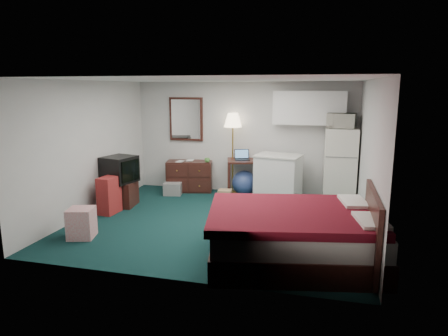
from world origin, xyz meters
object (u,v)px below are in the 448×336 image
(desk, at_px, (242,177))
(bed, at_px, (294,236))
(fridge, at_px, (340,166))
(kitchen_counter, at_px, (278,179))
(suitcase, at_px, (109,195))
(tv_stand, at_px, (122,194))
(dresser, at_px, (190,176))
(floor_lamp, at_px, (233,154))

(desk, relative_size, bed, 0.36)
(fridge, bearing_deg, bed, -103.26)
(kitchen_counter, bearing_deg, suitcase, -139.88)
(desk, bearing_deg, tv_stand, -161.37)
(dresser, xyz_separation_m, bed, (2.66, -3.27, 0.00))
(kitchen_counter, relative_size, suitcase, 1.35)
(dresser, bearing_deg, floor_lamp, -8.22)
(kitchen_counter, distance_m, bed, 3.01)
(fridge, xyz_separation_m, tv_stand, (-4.27, -1.37, -0.53))
(bed, bearing_deg, floor_lamp, 105.26)
(bed, bearing_deg, tv_stand, 142.35)
(bed, height_order, tv_stand, bed)
(suitcase, bearing_deg, floor_lamp, 51.14)
(floor_lamp, xyz_separation_m, kitchen_counter, (1.08, -0.40, -0.43))
(floor_lamp, distance_m, tv_stand, 2.57)
(floor_lamp, relative_size, desk, 2.26)
(fridge, relative_size, tv_stand, 2.85)
(dresser, relative_size, bed, 0.46)
(floor_lamp, xyz_separation_m, bed, (1.65, -3.34, -0.55))
(desk, height_order, fridge, fridge)
(fridge, height_order, suitcase, fridge)
(floor_lamp, bearing_deg, bed, -63.72)
(dresser, distance_m, tv_stand, 1.75)
(desk, bearing_deg, bed, -80.80)
(fridge, distance_m, tv_stand, 4.51)
(kitchen_counter, distance_m, fridge, 1.30)
(fridge, distance_m, suitcase, 4.68)
(desk, height_order, tv_stand, desk)
(suitcase, bearing_deg, bed, -15.23)
(floor_lamp, bearing_deg, kitchen_counter, -20.12)
(floor_lamp, bearing_deg, fridge, -4.18)
(floor_lamp, height_order, bed, floor_lamp)
(dresser, bearing_deg, bed, -63.06)
(floor_lamp, xyz_separation_m, desk, (0.24, -0.12, -0.51))
(dresser, distance_m, bed, 4.22)
(bed, bearing_deg, kitchen_counter, 89.95)
(bed, bearing_deg, suitcase, 149.16)
(fridge, bearing_deg, kitchen_counter, -171.01)
(bed, height_order, suitcase, bed)
(desk, bearing_deg, suitcase, -152.94)
(desk, xyz_separation_m, fridge, (2.09, -0.05, 0.38))
(fridge, bearing_deg, dresser, 177.00)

